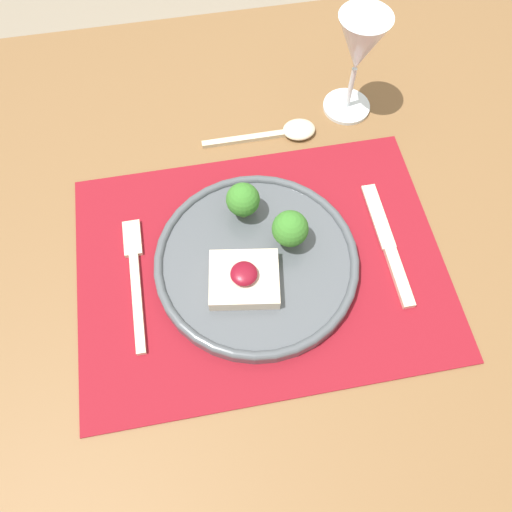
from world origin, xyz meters
name	(u,v)px	position (x,y,z in m)	size (l,w,h in m)	color
ground_plane	(258,390)	(0.00, 0.00, 0.00)	(8.00, 8.00, 0.00)	gray
dining_table	(260,290)	(0.00, 0.00, 0.69)	(1.55, 1.04, 0.77)	brown
placemat	(261,265)	(0.00, 0.00, 0.78)	(0.49, 0.36, 0.00)	maroon
dinner_plate	(256,256)	(-0.01, 0.01, 0.79)	(0.27, 0.27, 0.07)	#4C5156
fork	(135,273)	(-0.17, 0.02, 0.78)	(0.02, 0.19, 0.01)	beige
knife	(390,251)	(0.18, -0.01, 0.78)	(0.02, 0.19, 0.01)	beige
spoon	(287,132)	(0.08, 0.22, 0.78)	(0.18, 0.04, 0.01)	beige
wine_glass_near	(359,49)	(0.19, 0.25, 0.89)	(0.07, 0.07, 0.17)	white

